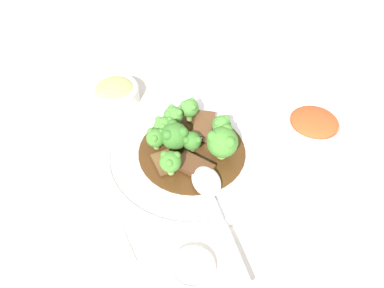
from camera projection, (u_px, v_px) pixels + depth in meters
name	position (u px, v px, depth m)	size (l,w,h in m)	color
ground_plane	(192.00, 156.00, 0.69)	(4.00, 4.00, 0.00)	silver
main_plate	(192.00, 153.00, 0.68)	(0.31, 0.31, 0.02)	white
beef_strip_0	(204.00, 126.00, 0.71)	(0.07, 0.07, 0.02)	brown
beef_strip_1	(164.00, 162.00, 0.65)	(0.05, 0.04, 0.01)	brown
beef_strip_2	(194.00, 166.00, 0.64)	(0.07, 0.06, 0.01)	#56331E
broccoli_floret_0	(222.00, 125.00, 0.68)	(0.04, 0.04, 0.04)	#8EB756
broccoli_floret_1	(173.00, 115.00, 0.70)	(0.04, 0.04, 0.04)	#7FA84C
broccoli_floret_2	(164.00, 126.00, 0.68)	(0.04, 0.04, 0.04)	#7FA84C
broccoli_floret_3	(190.00, 108.00, 0.71)	(0.04, 0.04, 0.05)	#7FA84C
broccoli_floret_4	(175.00, 135.00, 0.66)	(0.05, 0.05, 0.05)	#8EB756
broccoli_floret_5	(170.00, 162.00, 0.62)	(0.04, 0.04, 0.05)	#8EB756
broccoli_floret_6	(222.00, 142.00, 0.64)	(0.05, 0.05, 0.06)	#8EB756
broccoli_floret_7	(192.00, 142.00, 0.66)	(0.03, 0.03, 0.04)	#7FA84C
broccoli_floret_8	(156.00, 138.00, 0.66)	(0.03, 0.03, 0.04)	#7FA84C
serving_spoon	(209.00, 188.00, 0.61)	(0.22, 0.09, 0.01)	silver
side_bowl_kimchi	(313.00, 126.00, 0.71)	(0.12, 0.12, 0.04)	white
side_bowl_appetizer	(115.00, 92.00, 0.78)	(0.10, 0.10, 0.04)	white
sauce_dish	(193.00, 268.00, 0.54)	(0.07, 0.07, 0.01)	white
paper_napkin	(103.00, 245.00, 0.57)	(0.10, 0.09, 0.01)	silver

